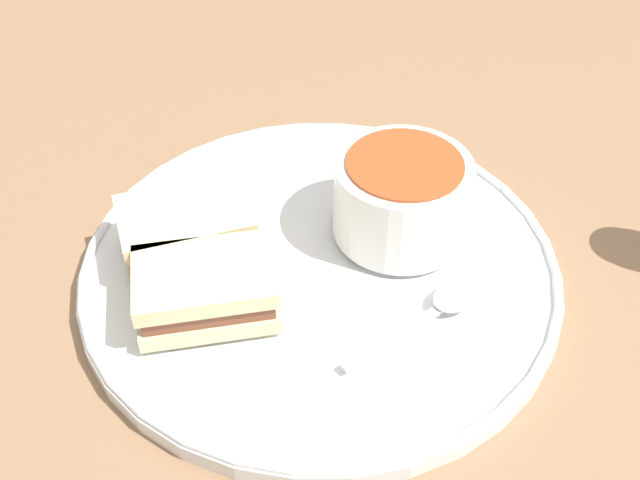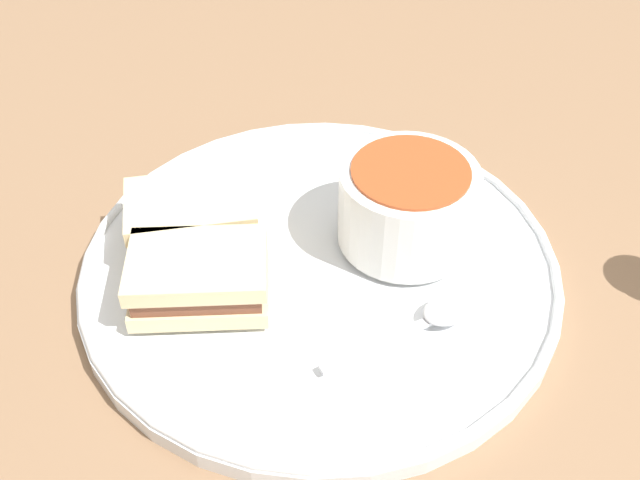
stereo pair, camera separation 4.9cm
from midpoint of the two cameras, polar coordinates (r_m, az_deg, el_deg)
ground_plane at (r=0.51m, az=2.74°, el=-2.73°), size 2.40×2.40×0.00m
plate at (r=0.50m, az=2.77°, el=-2.05°), size 0.32×0.32×0.02m
soup_bowl at (r=0.50m, az=9.47°, el=2.57°), size 0.09×0.09×0.06m
spoon at (r=0.47m, az=11.97°, el=-5.73°), size 0.10×0.07×0.01m
sandwich_half_near at (r=0.50m, az=-7.05°, el=1.63°), size 0.09×0.07×0.03m
sandwich_half_far at (r=0.46m, az=-6.26°, el=-2.99°), size 0.09×0.06×0.03m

